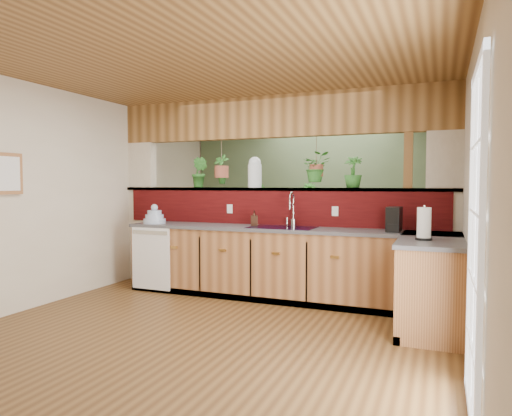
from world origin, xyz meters
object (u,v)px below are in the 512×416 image
at_px(faucet, 292,208).
at_px(shelving_console, 293,238).
at_px(dish_stack, 155,217).
at_px(paper_towel, 424,224).
at_px(soap_dispenser, 254,218).
at_px(glass_jar, 255,172).
at_px(coffee_maker, 394,220).

distance_m(faucet, shelving_console, 2.31).
relative_size(faucet, shelving_console, 0.28).
bearing_deg(dish_stack, paper_towel, -9.38).
bearing_deg(soap_dispenser, shelving_console, 94.30).
bearing_deg(glass_jar, coffee_maker, -11.44).
xyz_separation_m(dish_stack, soap_dispenser, (1.39, 0.20, 0.02)).
xyz_separation_m(faucet, shelving_console, (-0.65, 2.12, -0.64)).
height_order(dish_stack, soap_dispenser, dish_stack).
bearing_deg(shelving_console, paper_towel, -31.86).
height_order(dish_stack, paper_towel, paper_towel).
bearing_deg(faucet, shelving_console, 107.15).
bearing_deg(soap_dispenser, dish_stack, -171.94).
bearing_deg(shelving_console, soap_dispenser, -64.78).
relative_size(coffee_maker, shelving_console, 0.18).
bearing_deg(soap_dispenser, coffee_maker, -2.85).
relative_size(dish_stack, coffee_maker, 1.08).
relative_size(faucet, glass_jar, 1.06).
xyz_separation_m(coffee_maker, shelving_console, (-1.91, 2.27, -0.53)).
height_order(faucet, soap_dispenser, faucet).
bearing_deg(soap_dispenser, paper_towel, -20.32).
bearing_deg(paper_towel, shelving_console, 127.22).
distance_m(coffee_maker, paper_towel, 0.77).
distance_m(faucet, soap_dispenser, 0.51).
bearing_deg(glass_jar, shelving_console, 91.62).
distance_m(paper_towel, glass_jar, 2.50).
xyz_separation_m(soap_dispenser, shelving_console, (-0.16, 2.19, -0.50)).
xyz_separation_m(faucet, dish_stack, (-1.88, -0.27, -0.16)).
relative_size(soap_dispenser, coffee_maker, 0.70).
distance_m(faucet, glass_jar, 0.79).
distance_m(soap_dispenser, shelving_console, 2.25).
height_order(dish_stack, glass_jar, glass_jar).
distance_m(dish_stack, glass_jar, 1.50).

